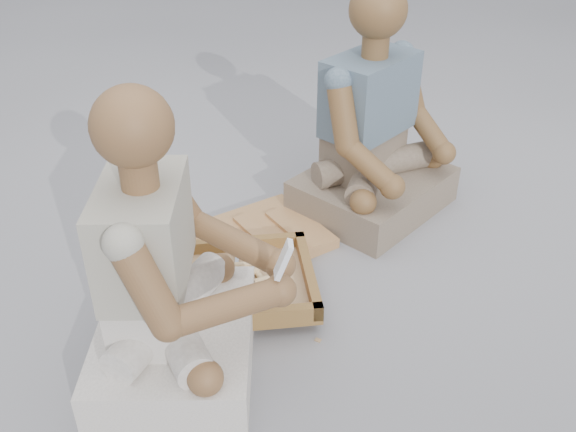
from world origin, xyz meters
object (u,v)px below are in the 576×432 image
object	(u,v)px
companion	(374,140)
tool_tray	(234,284)
craftsman	(167,284)
carved_panel	(244,243)

from	to	relation	value
companion	tool_tray	bearing A→B (deg)	1.29
craftsman	companion	world-z (taller)	companion
carved_panel	craftsman	size ratio (longest dim) A/B	0.69
craftsman	companion	bearing A→B (deg)	142.52
tool_tray	craftsman	world-z (taller)	craftsman
craftsman	companion	size ratio (longest dim) A/B	0.96
tool_tray	craftsman	size ratio (longest dim) A/B	0.67
carved_panel	tool_tray	distance (m)	0.32
companion	craftsman	bearing A→B (deg)	5.11
tool_tray	companion	distance (m)	0.87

